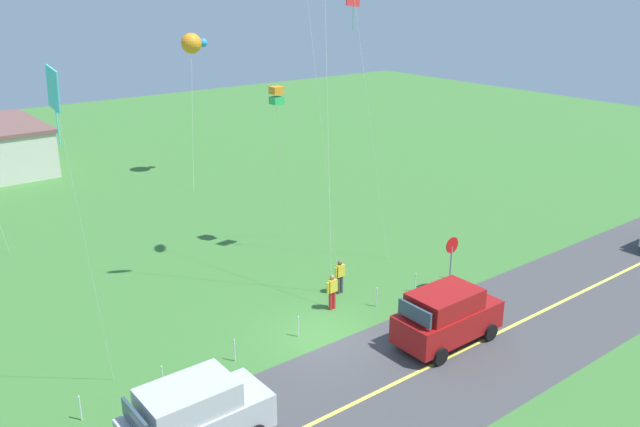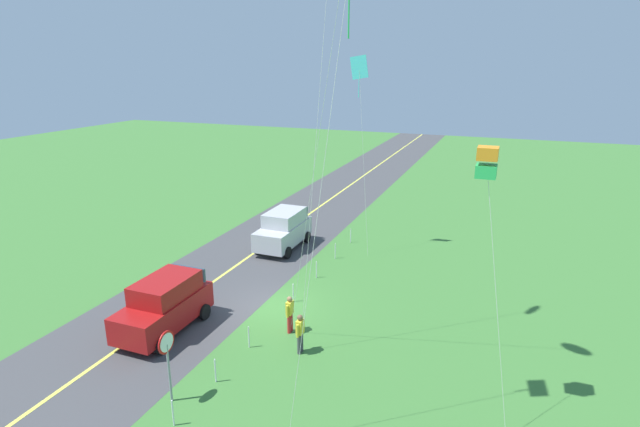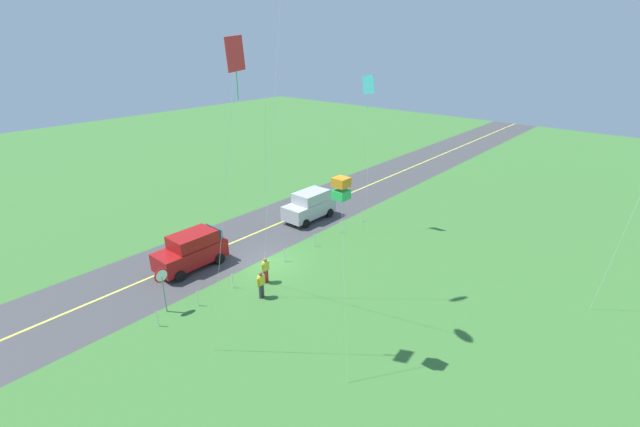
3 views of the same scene
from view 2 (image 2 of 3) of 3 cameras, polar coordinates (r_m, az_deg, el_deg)
name	(u,v)px [view 2 (image 2 of 3)]	position (r m, az deg, el deg)	size (l,w,h in m)	color
ground_plane	(272,308)	(23.30, -5.48, -10.65)	(120.00, 120.00, 0.10)	#3D7533
asphalt_road	(198,293)	(25.18, -13.74, -8.75)	(120.00, 7.00, 0.00)	#424244
road_centre_stripe	(198,292)	(25.18, -13.75, -8.75)	(120.00, 0.16, 0.00)	#E5E04C
car_suv_foreground	(164,305)	(21.78, -17.33, -9.90)	(4.40, 2.12, 2.24)	maroon
car_parked_west_near	(283,229)	(29.86, -4.19, -1.79)	(4.40, 2.12, 2.24)	#B7B7BC
stop_sign	(167,353)	(17.24, -17.04, -14.95)	(0.76, 0.08, 2.56)	gray
person_adult_near	(300,332)	(19.48, -2.29, -13.40)	(0.58, 0.22, 1.60)	#3F3F47
person_adult_companion	(290,313)	(20.84, -3.46, -11.27)	(0.58, 0.22, 1.60)	red
kite_yellow_high	(487,163)	(14.66, 18.53, 5.48)	(1.32, 1.63, 8.46)	silver
kite_green_far	(359,71)	(28.38, 4.51, 15.87)	(1.10, 1.64, 11.09)	silver
fence_post_0	(351,236)	(30.87, 3.52, -2.53)	(0.05, 0.05, 0.90)	silver
fence_post_1	(335,251)	(28.36, 1.75, -4.29)	(0.05, 0.05, 0.90)	silver
fence_post_2	(316,270)	(25.88, -0.40, -6.43)	(0.05, 0.05, 0.90)	silver
fence_post_3	(293,293)	(23.44, -3.08, -9.04)	(0.05, 0.05, 0.90)	silver
fence_post_4	(249,337)	(20.17, -8.13, -13.80)	(0.05, 0.05, 0.90)	silver
fence_post_5	(173,413)	(16.97, -16.44, -21.00)	(0.05, 0.05, 0.90)	silver
fence_post_6	(215,371)	(18.48, -11.86, -17.14)	(0.05, 0.05, 0.90)	silver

